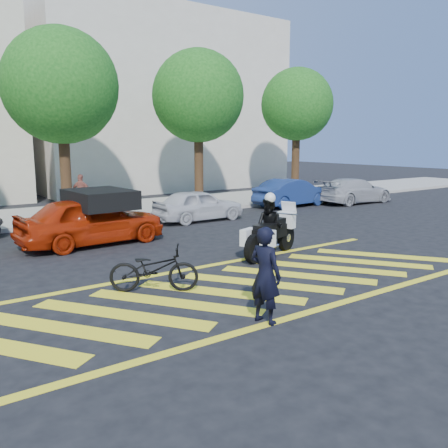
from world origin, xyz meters
TOP-DOWN VIEW (x-y plane):
  - ground at (0.00, 0.00)m, footprint 90.00×90.00m
  - sidewalk at (0.00, 12.00)m, footprint 60.00×5.00m
  - crosswalk at (-0.04, 0.00)m, footprint 12.33×4.00m
  - building_right at (9.00, 21.00)m, footprint 16.00×8.00m
  - tree_center at (0.13, 12.06)m, footprint 4.60×4.60m
  - tree_right at (6.63, 12.06)m, footprint 4.40×4.40m
  - tree_far_right at (13.13, 12.06)m, footprint 4.00×4.00m
  - officer_bike at (-0.91, -1.79)m, footprint 0.53×0.69m
  - bicycle at (-1.68, 0.86)m, footprint 1.90×1.54m
  - police_motorcycle at (2.26, 1.73)m, footprint 2.43×1.28m
  - officer_moto at (2.24, 1.75)m, footprint 0.85×0.95m
  - red_convertible at (-1.13, 6.01)m, footprint 4.47×2.04m
  - parked_mid_right at (3.81, 7.80)m, footprint 3.65×1.49m
  - parked_right at (9.66, 8.72)m, footprint 4.11×1.69m
  - parked_far_right at (13.08, 7.80)m, footprint 4.34×1.85m
  - pedestrian_right at (0.67, 12.18)m, footprint 0.91×0.91m

SIDE VIEW (x-z plane):
  - ground at x=0.00m, z-range 0.00..0.00m
  - crosswalk at x=-0.04m, z-range 0.00..0.01m
  - sidewalk at x=0.00m, z-range 0.00..0.15m
  - bicycle at x=-1.68m, z-range 0.00..0.97m
  - police_motorcycle at x=2.26m, z-range 0.05..1.16m
  - parked_mid_right at x=3.81m, z-range 0.00..1.24m
  - parked_far_right at x=13.08m, z-range 0.00..1.25m
  - parked_right at x=9.66m, z-range 0.00..1.33m
  - red_convertible at x=-1.13m, z-range 0.00..1.49m
  - officer_moto at x=2.24m, z-range 0.00..1.62m
  - officer_bike at x=-0.91m, z-range 0.00..1.70m
  - pedestrian_right at x=0.67m, z-range 0.15..1.70m
  - tree_far_right at x=13.13m, z-range 1.39..8.49m
  - tree_right at x=6.63m, z-range 1.34..8.75m
  - tree_center at x=0.13m, z-range 1.31..8.88m
  - building_right at x=9.00m, z-range 0.00..11.00m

